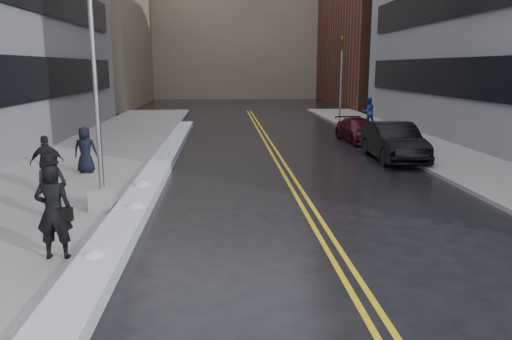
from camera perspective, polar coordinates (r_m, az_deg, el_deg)
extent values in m
plane|color=black|center=(12.29, -3.88, -7.49)|extent=(160.00, 160.00, 0.00)
cube|color=gray|center=(22.72, -18.55, 1.06)|extent=(5.50, 50.00, 0.15)
cube|color=gray|center=(24.11, 20.61, 1.51)|extent=(4.00, 50.00, 0.15)
cube|color=gold|center=(22.10, 2.22, 1.19)|extent=(0.12, 50.00, 0.01)
cube|color=gold|center=(22.13, 2.99, 1.20)|extent=(0.12, 50.00, 0.01)
cube|color=silver|center=(20.14, -10.88, 0.44)|extent=(0.90, 30.00, 0.34)
cube|color=gray|center=(57.95, -20.18, 15.94)|extent=(14.00, 22.00, 18.00)
cube|color=gray|center=(71.97, -2.36, 17.26)|extent=(36.00, 16.00, 22.00)
cube|color=gray|center=(14.46, -17.12, -3.17)|extent=(0.65, 0.65, 0.60)
cylinder|color=gray|center=(14.01, -18.06, 12.03)|extent=(0.14, 0.14, 7.00)
cylinder|color=maroon|center=(23.66, 18.47, 2.39)|extent=(0.24, 0.24, 0.60)
sphere|color=maroon|center=(23.62, 18.52, 3.11)|extent=(0.26, 0.26, 0.26)
cylinder|color=maroon|center=(23.65, 18.48, 2.51)|extent=(0.25, 0.10, 0.10)
cylinder|color=gray|center=(36.62, 9.65, 9.38)|extent=(0.14, 0.14, 5.00)
imported|color=#594C0C|center=(36.63, 9.82, 14.08)|extent=(0.16, 0.20, 1.00)
imported|color=black|center=(10.98, -22.11, -4.40)|extent=(0.74, 0.50, 2.00)
imported|color=black|center=(14.03, -22.24, -1.52)|extent=(1.06, 0.96, 1.77)
imported|color=black|center=(19.60, -18.92, 2.21)|extent=(0.86, 0.57, 1.73)
imported|color=black|center=(17.43, -22.79, 0.83)|extent=(1.10, 0.80, 1.74)
imported|color=navy|center=(34.35, 12.72, 6.52)|extent=(1.02, 0.85, 1.89)
imported|color=black|center=(22.65, 15.45, 3.15)|extent=(1.88, 5.06, 1.65)
imported|color=#360813|center=(27.95, 11.70, 4.47)|extent=(2.06, 4.45, 1.26)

